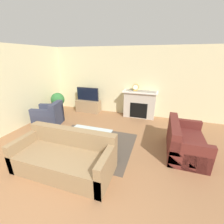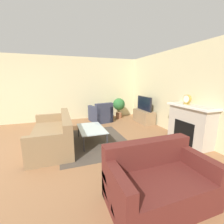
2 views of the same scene
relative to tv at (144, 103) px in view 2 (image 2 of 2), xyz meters
name	(u,v)px [view 2 (image 2 of 2)]	position (x,y,z in m)	size (l,w,h in m)	color
ground_plane	(3,157)	(1.43, -4.53, -0.80)	(20.00, 20.00, 0.00)	#936642
wall_back	(178,92)	(1.43, 0.34, 0.55)	(8.88, 0.06, 2.70)	beige
wall_left	(85,89)	(-1.55, -2.11, 0.55)	(0.06, 7.84, 2.70)	beige
area_rug	(94,141)	(1.25, -2.38, -0.80)	(2.35, 1.88, 0.00)	#4C4238
fireplace	(190,124)	(2.23, 0.09, -0.24)	(1.32, 0.49, 1.06)	#BCB2A3
tv_stand	(144,116)	(0.00, 0.00, -0.54)	(1.05, 0.45, 0.51)	#997A56
tv	(144,103)	(0.00, 0.00, 0.00)	(0.99, 0.06, 0.57)	#232328
couch_sectional	(54,135)	(1.17, -3.43, -0.51)	(2.11, 0.95, 0.82)	#8C704C
couch_loveseat	(157,182)	(3.67, -2.00, -0.50)	(0.85, 1.42, 0.82)	#5B231E
armchair_by_window	(101,115)	(-0.75, -1.63, -0.50)	(1.03, 0.91, 0.82)	#33384C
coffee_table	(91,129)	(1.25, -2.44, -0.42)	(1.15, 0.68, 0.41)	#333338
potted_plant	(119,105)	(-1.04, -0.69, -0.20)	(0.55, 0.55, 0.92)	#AD704C
mantel_clock	(187,99)	(2.04, 0.09, 0.40)	(0.24, 0.07, 0.27)	#B79338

